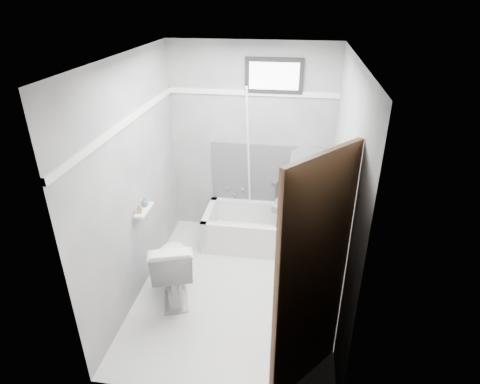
% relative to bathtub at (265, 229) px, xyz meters
% --- Properties ---
extents(floor, '(2.60, 2.60, 0.00)m').
position_rel_bathtub_xyz_m(floor, '(-0.23, -0.93, -0.21)').
color(floor, silver).
rests_on(floor, ground).
extents(ceiling, '(2.60, 2.60, 0.00)m').
position_rel_bathtub_xyz_m(ceiling, '(-0.23, -0.93, 2.19)').
color(ceiling, silver).
rests_on(ceiling, floor).
extents(wall_back, '(2.00, 0.02, 2.40)m').
position_rel_bathtub_xyz_m(wall_back, '(-0.23, 0.37, 0.99)').
color(wall_back, slate).
rests_on(wall_back, floor).
extents(wall_front, '(2.00, 0.02, 2.40)m').
position_rel_bathtub_xyz_m(wall_front, '(-0.23, -2.23, 0.99)').
color(wall_front, slate).
rests_on(wall_front, floor).
extents(wall_left, '(0.02, 2.60, 2.40)m').
position_rel_bathtub_xyz_m(wall_left, '(-1.23, -0.93, 0.99)').
color(wall_left, slate).
rests_on(wall_left, floor).
extents(wall_right, '(0.02, 2.60, 2.40)m').
position_rel_bathtub_xyz_m(wall_right, '(0.77, -0.93, 0.99)').
color(wall_right, slate).
rests_on(wall_right, floor).
extents(bathtub, '(1.50, 0.70, 0.42)m').
position_rel_bathtub_xyz_m(bathtub, '(0.00, 0.00, 0.00)').
color(bathtub, silver).
rests_on(bathtub, floor).
extents(office_chair, '(0.74, 0.74, 1.09)m').
position_rel_bathtub_xyz_m(office_chair, '(0.39, 0.04, 0.45)').
color(office_chair, slate).
rests_on(office_chair, bathtub).
extents(toilet, '(0.63, 0.84, 0.73)m').
position_rel_bathtub_xyz_m(toilet, '(-0.85, -1.10, 0.16)').
color(toilet, silver).
rests_on(toilet, floor).
extents(door, '(0.78, 0.78, 2.00)m').
position_rel_bathtub_xyz_m(door, '(0.75, -2.21, 0.79)').
color(door, '#563020').
rests_on(door, floor).
extents(window, '(0.66, 0.04, 0.40)m').
position_rel_bathtub_xyz_m(window, '(0.02, 0.36, 1.81)').
color(window, black).
rests_on(window, wall_back).
extents(backerboard, '(1.50, 0.02, 0.78)m').
position_rel_bathtub_xyz_m(backerboard, '(0.02, 0.36, 0.59)').
color(backerboard, '#4C4C4F').
rests_on(backerboard, wall_back).
extents(trim_back, '(2.00, 0.02, 0.06)m').
position_rel_bathtub_xyz_m(trim_back, '(-0.23, 0.36, 1.61)').
color(trim_back, white).
rests_on(trim_back, wall_back).
extents(trim_left, '(0.02, 2.60, 0.06)m').
position_rel_bathtub_xyz_m(trim_left, '(-1.22, -0.93, 1.61)').
color(trim_left, white).
rests_on(trim_left, wall_left).
extents(pole, '(0.02, 0.53, 1.89)m').
position_rel_bathtub_xyz_m(pole, '(-0.23, 0.13, 0.84)').
color(pole, white).
rests_on(pole, bathtub).
extents(shelf, '(0.10, 0.32, 0.02)m').
position_rel_bathtub_xyz_m(shelf, '(-1.16, -0.92, 0.69)').
color(shelf, white).
rests_on(shelf, wall_left).
extents(soap_bottle_a, '(0.05, 0.05, 0.10)m').
position_rel_bathtub_xyz_m(soap_bottle_a, '(-1.17, -1.00, 0.76)').
color(soap_bottle_a, '#A27E51').
rests_on(soap_bottle_a, shelf).
extents(soap_bottle_b, '(0.10, 0.10, 0.10)m').
position_rel_bathtub_xyz_m(soap_bottle_b, '(-1.17, -0.86, 0.75)').
color(soap_bottle_b, '#45617F').
rests_on(soap_bottle_b, shelf).
extents(faucet, '(0.26, 0.10, 0.16)m').
position_rel_bathtub_xyz_m(faucet, '(-0.43, 0.34, 0.34)').
color(faucet, silver).
rests_on(faucet, wall_back).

